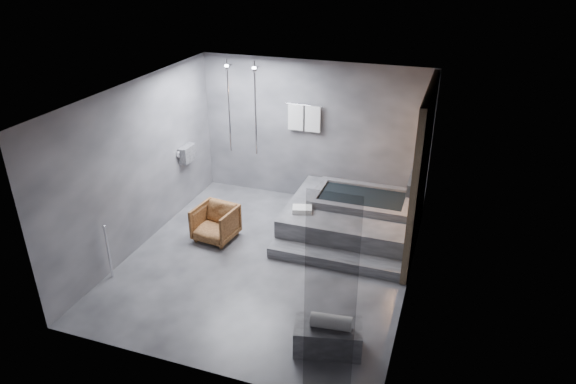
% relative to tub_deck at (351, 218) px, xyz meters
% --- Properties ---
extents(room, '(5.00, 5.04, 2.82)m').
position_rel_tub_deck_xyz_m(room, '(-0.65, -1.21, 1.48)').
color(room, '#333335').
rests_on(room, ground).
extents(tub_deck, '(2.20, 2.00, 0.50)m').
position_rel_tub_deck_xyz_m(tub_deck, '(0.00, 0.00, 0.00)').
color(tub_deck, '#38383B').
rests_on(tub_deck, ground).
extents(tub_step, '(2.20, 0.36, 0.18)m').
position_rel_tub_deck_xyz_m(tub_step, '(0.00, -1.18, -0.16)').
color(tub_step, '#38383B').
rests_on(tub_step, ground).
extents(concrete_bench, '(0.94, 0.65, 0.38)m').
position_rel_tub_deck_xyz_m(concrete_bench, '(0.40, -3.09, -0.06)').
color(concrete_bench, '#303033').
rests_on(concrete_bench, ground).
extents(driftwood_chair, '(0.74, 0.76, 0.62)m').
position_rel_tub_deck_xyz_m(driftwood_chair, '(-2.17, -1.07, 0.06)').
color(driftwood_chair, '#462711').
rests_on(driftwood_chair, ground).
extents(rolled_towel, '(0.53, 0.24, 0.19)m').
position_rel_tub_deck_xyz_m(rolled_towel, '(0.44, -3.12, 0.23)').
color(rolled_towel, silver).
rests_on(rolled_towel, concrete_bench).
extents(deck_towel, '(0.39, 0.33, 0.09)m').
position_rel_tub_deck_xyz_m(deck_towel, '(-0.76, -0.51, 0.29)').
color(deck_towel, white).
rests_on(deck_towel, tub_deck).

